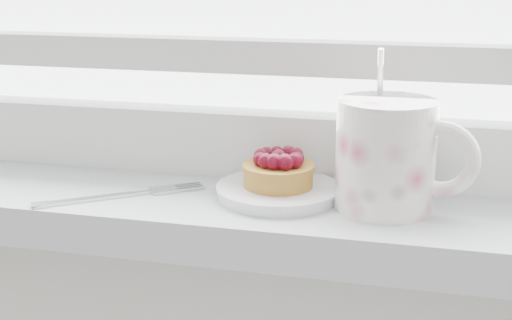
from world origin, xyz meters
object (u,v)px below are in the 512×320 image
(raspberry_tart, at_px, (278,169))
(floral_mug, at_px, (389,153))
(fork, at_px, (120,195))
(saucer, at_px, (278,191))

(raspberry_tart, bearing_deg, floral_mug, -3.93)
(raspberry_tart, relative_size, floral_mug, 0.48)
(floral_mug, relative_size, fork, 1.01)
(floral_mug, bearing_deg, fork, -173.51)
(floral_mug, height_order, fork, floral_mug)
(saucer, relative_size, floral_mug, 0.82)
(raspberry_tart, distance_m, floral_mug, 0.11)
(saucer, distance_m, fork, 0.16)
(raspberry_tart, xyz_separation_m, floral_mug, (0.11, -0.01, 0.03))
(saucer, bearing_deg, floral_mug, -4.06)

